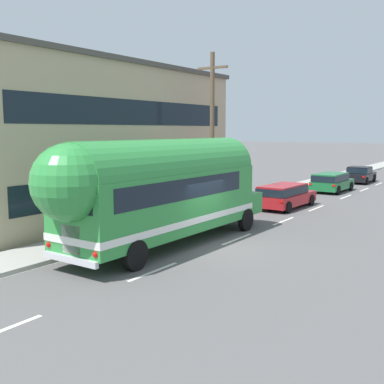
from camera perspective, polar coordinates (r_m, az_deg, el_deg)
The scene contains 9 objects.
ground_plane at distance 18.29m, azimuth 2.87°, elevation -6.67°, with size 300.00×300.00×0.00m, color #565454.
lane_markings at distance 30.32m, azimuth 11.38°, elevation -1.13°, with size 3.54×80.00×0.01m.
sidewalk_slab at distance 29.01m, azimuth 5.53°, elevation -1.26°, with size 2.29×90.00×0.15m, color #9E9B93.
roadside_building at distance 26.95m, azimuth -14.51°, elevation 6.09°, with size 10.28×17.05×7.84m.
utility_pole at distance 25.48m, azimuth 2.43°, elevation 7.37°, with size 1.80×0.24×8.50m.
painted_bus at distance 17.81m, azimuth -3.91°, elevation 0.48°, with size 2.68×11.91×4.12m.
car_lead at distance 27.65m, azimuth 11.05°, elevation -0.29°, with size 2.05×4.73×1.37m.
car_second at distance 35.74m, azimuth 16.41°, elevation 1.28°, with size 2.05×4.40×1.37m.
car_third at distance 42.85m, azimuth 19.51°, elevation 2.05°, with size 2.08×4.29×1.37m.
Camera 1 is at (9.24, -15.13, 4.47)m, focal length 44.35 mm.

